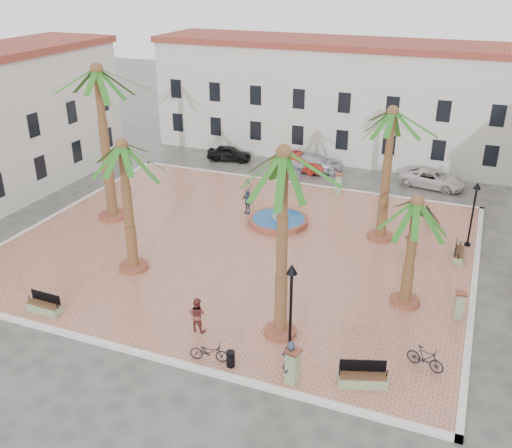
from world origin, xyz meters
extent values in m
plane|color=#56544F|center=(0.00, 0.00, 0.00)|extent=(120.00, 120.00, 0.00)
cube|color=tan|center=(0.00, 0.00, 0.07)|extent=(26.00, 22.00, 0.15)
cube|color=silver|center=(0.00, 11.00, 0.08)|extent=(26.30, 0.30, 0.16)
cube|color=silver|center=(0.00, -11.00, 0.08)|extent=(26.30, 0.30, 0.16)
cube|color=silver|center=(13.00, 0.00, 0.08)|extent=(0.30, 22.30, 0.16)
cube|color=silver|center=(-13.00, 0.00, 0.08)|extent=(0.30, 22.30, 0.16)
cube|color=silver|center=(0.00, 20.00, 4.50)|extent=(30.00, 7.00, 9.00)
cube|color=brown|center=(0.00, 20.00, 9.25)|extent=(30.40, 7.40, 0.50)
cube|color=black|center=(-13.12, 16.52, 2.20)|extent=(1.00, 0.12, 1.60)
cube|color=black|center=(-9.38, 16.52, 2.20)|extent=(1.00, 0.12, 1.60)
cube|color=black|center=(-5.62, 16.52, 2.20)|extent=(1.00, 0.12, 1.60)
cube|color=black|center=(-1.88, 16.52, 2.20)|extent=(1.00, 0.12, 1.60)
cube|color=black|center=(1.88, 16.52, 2.20)|extent=(1.00, 0.12, 1.60)
cube|color=black|center=(5.62, 16.52, 2.20)|extent=(1.00, 0.12, 1.60)
cube|color=black|center=(9.38, 16.52, 2.20)|extent=(1.00, 0.12, 1.60)
cube|color=black|center=(13.12, 16.52, 2.20)|extent=(1.00, 0.12, 1.60)
cube|color=black|center=(-13.12, 16.52, 5.20)|extent=(1.00, 0.12, 1.60)
cube|color=black|center=(-9.38, 16.52, 5.20)|extent=(1.00, 0.12, 1.60)
cube|color=black|center=(-5.62, 16.52, 5.20)|extent=(1.00, 0.12, 1.60)
cube|color=black|center=(-1.88, 16.52, 5.20)|extent=(1.00, 0.12, 1.60)
cube|color=black|center=(1.88, 16.52, 5.20)|extent=(1.00, 0.12, 1.60)
cube|color=black|center=(5.62, 16.52, 5.20)|extent=(1.00, 0.12, 1.60)
cube|color=black|center=(9.38, 16.52, 5.20)|extent=(1.00, 0.12, 1.60)
cube|color=black|center=(13.12, 16.52, 5.20)|extent=(1.00, 0.12, 1.60)
cube|color=black|center=(-16.02, 2.00, 2.20)|extent=(0.12, 1.00, 1.60)
cube|color=black|center=(-16.02, 6.00, 2.20)|extent=(0.12, 1.00, 1.60)
cube|color=black|center=(-16.02, 10.00, 2.20)|extent=(0.12, 1.00, 1.60)
cube|color=black|center=(-16.02, 2.00, 5.20)|extent=(0.12, 1.00, 1.60)
cube|color=black|center=(-16.02, 6.00, 5.20)|extent=(0.12, 1.00, 1.60)
cube|color=black|center=(-16.02, 10.00, 5.20)|extent=(0.12, 1.00, 1.60)
cylinder|color=#9D4D38|center=(1.10, 3.56, 0.33)|extent=(3.78, 3.78, 0.36)
cylinder|color=#194C8C|center=(1.10, 3.56, 0.49)|extent=(3.33, 3.33, 0.05)
cylinder|color=gray|center=(1.10, 3.56, 0.51)|extent=(0.81, 0.81, 0.72)
cylinder|color=gray|center=(1.10, 3.56, 1.23)|extent=(0.54, 0.54, 1.08)
sphere|color=gray|center=(1.10, 3.56, 1.90)|extent=(0.40, 0.40, 0.40)
cylinder|color=#9D4D38|center=(-9.20, 0.52, 0.28)|extent=(1.77, 1.77, 0.27)
cylinder|color=brown|center=(-9.20, 0.52, 4.98)|extent=(0.57, 0.57, 9.13)
sphere|color=brown|center=(-9.20, 0.52, 9.55)|extent=(0.77, 0.77, 0.77)
cylinder|color=#9D4D38|center=(-4.18, -4.82, 0.27)|extent=(1.55, 1.55, 0.23)
cylinder|color=brown|center=(-4.18, -4.82, 3.72)|extent=(0.50, 0.50, 6.67)
sphere|color=brown|center=(-4.18, -4.82, 7.05)|extent=(0.68, 0.68, 0.68)
cylinder|color=#9D4D38|center=(5.17, -7.53, 0.26)|extent=(1.45, 1.45, 0.22)
cylinder|color=brown|center=(5.17, -7.53, 4.46)|extent=(0.47, 0.47, 8.18)
sphere|color=brown|center=(5.17, -7.53, 8.54)|extent=(0.63, 0.63, 0.63)
cylinder|color=#9D4D38|center=(9.93, -2.89, 0.26)|extent=(1.44, 1.44, 0.22)
cylinder|color=brown|center=(9.93, -2.89, 2.92)|extent=(0.47, 0.47, 5.11)
sphere|color=brown|center=(9.93, -2.89, 5.48)|extent=(0.63, 0.63, 0.63)
cylinder|color=#9D4D38|center=(7.49, 3.85, 0.27)|extent=(1.55, 1.55, 0.23)
cylinder|color=brown|center=(7.49, 3.85, 4.10)|extent=(0.50, 0.50, 7.43)
sphere|color=brown|center=(7.49, 3.85, 7.81)|extent=(0.68, 0.68, 0.68)
cube|color=gray|center=(-5.76, -10.03, 0.35)|extent=(1.77, 0.58, 0.39)
cube|color=#56351E|center=(-5.76, -10.03, 0.57)|extent=(1.68, 0.53, 0.06)
cube|color=black|center=(-5.76, -9.81, 0.84)|extent=(1.67, 0.09, 0.49)
cylinder|color=black|center=(-6.59, -10.01, 0.69)|extent=(0.05, 0.05, 0.29)
cylinder|color=black|center=(-4.93, -10.05, 0.69)|extent=(0.05, 0.05, 0.29)
cube|color=gray|center=(9.29, -9.56, 0.36)|extent=(2.01, 1.19, 0.43)
cube|color=#56351E|center=(9.29, -9.56, 0.61)|extent=(1.90, 1.10, 0.06)
cube|color=black|center=(9.21, -9.34, 0.90)|extent=(1.74, 0.64, 0.54)
cylinder|color=black|center=(8.43, -9.86, 0.74)|extent=(0.05, 0.05, 0.32)
cylinder|color=black|center=(10.15, -9.27, 0.74)|extent=(0.05, 0.05, 0.32)
cube|color=gray|center=(12.03, 2.87, 0.34)|extent=(0.53, 1.73, 0.39)
cube|color=#56351E|center=(12.03, 2.87, 0.56)|extent=(0.48, 1.64, 0.06)
cube|color=black|center=(11.82, 2.87, 0.82)|extent=(0.05, 1.64, 0.48)
cylinder|color=black|center=(12.03, 2.05, 0.68)|extent=(0.05, 0.05, 0.29)
cylinder|color=black|center=(12.03, 3.68, 0.68)|extent=(0.05, 0.05, 0.29)
cube|color=gray|center=(10.16, 6.85, 0.36)|extent=(1.17, 2.00, 0.42)
cube|color=#56351E|center=(10.16, 6.85, 0.61)|extent=(1.08, 1.88, 0.06)
cube|color=black|center=(9.94, 6.77, 0.89)|extent=(0.63, 1.73, 0.53)
cylinder|color=black|center=(10.45, 5.99, 0.73)|extent=(0.05, 0.05, 0.32)
cylinder|color=black|center=(9.87, 7.70, 0.73)|extent=(0.05, 0.05, 0.32)
cylinder|color=black|center=(5.99, -8.66, 0.23)|extent=(0.38, 0.38, 0.17)
cylinder|color=black|center=(5.99, -8.66, 2.14)|extent=(0.13, 0.13, 3.77)
cone|color=black|center=(5.99, -8.66, 4.19)|extent=(0.46, 0.46, 0.42)
sphere|color=beige|center=(5.99, -8.66, 4.03)|extent=(0.25, 0.25, 0.25)
cylinder|color=black|center=(12.40, 4.73, 0.23)|extent=(0.35, 0.35, 0.16)
cylinder|color=black|center=(12.40, 4.73, 1.99)|extent=(0.12, 0.12, 3.49)
cone|color=black|center=(12.40, 4.73, 3.88)|extent=(0.43, 0.43, 0.39)
sphere|color=beige|center=(12.40, 4.73, 3.74)|extent=(0.23, 0.23, 0.23)
cube|color=gray|center=(6.68, -10.40, 0.86)|extent=(0.52, 0.52, 1.42)
cube|color=#9D4D38|center=(6.68, -10.40, 1.62)|extent=(0.65, 0.65, 0.11)
cube|color=gray|center=(3.32, 9.96, 0.85)|extent=(0.52, 0.52, 1.39)
cube|color=#9D4D38|center=(3.32, 9.96, 1.60)|extent=(0.65, 0.65, 0.11)
cube|color=gray|center=(12.40, -3.27, 0.78)|extent=(0.44, 0.44, 1.25)
cube|color=#9D4D38|center=(12.40, -3.27, 1.45)|extent=(0.55, 0.55, 0.10)
cylinder|color=black|center=(4.04, -10.40, 0.50)|extent=(0.36, 0.36, 0.70)
imported|color=#2E3548|center=(6.59, -10.40, 1.09)|extent=(0.74, 0.53, 1.89)
imported|color=black|center=(3.07, -10.40, 0.58)|extent=(1.73, 0.89, 0.87)
imported|color=brown|center=(1.64, -8.66, 0.97)|extent=(0.83, 0.66, 1.65)
imported|color=black|center=(11.41, -7.60, 0.63)|extent=(1.66, 0.93, 0.96)
imported|color=#796852|center=(-2.36, 6.86, 0.91)|extent=(0.87, 0.71, 1.53)
imported|color=#374663|center=(-1.33, 4.32, 0.96)|extent=(1.02, 0.66, 1.61)
imported|color=#545359|center=(0.35, 10.40, 1.02)|extent=(0.72, 1.16, 1.73)
imported|color=#63594A|center=(9.47, 2.25, 0.92)|extent=(0.98, 1.49, 1.54)
imported|color=black|center=(-7.18, 14.42, 0.63)|extent=(3.86, 2.04, 1.25)
imported|color=#A22217|center=(-0.92, 14.07, 0.71)|extent=(4.41, 1.79, 1.42)
imported|color=silver|center=(0.19, 14.38, 0.69)|extent=(5.12, 3.08, 1.39)
imported|color=silver|center=(9.36, 14.27, 0.65)|extent=(4.97, 2.91, 1.30)
camera|label=1|loc=(11.97, -27.45, 15.13)|focal=40.00mm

